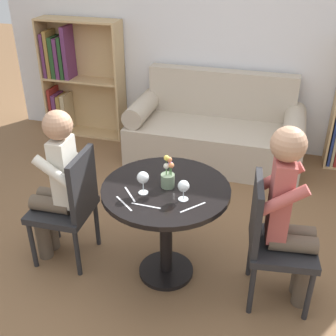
% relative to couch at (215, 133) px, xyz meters
% --- Properties ---
extents(ground_plane, '(16.00, 16.00, 0.00)m').
position_rel_couch_xyz_m(ground_plane, '(0.00, -1.86, -0.31)').
color(ground_plane, brown).
extents(back_wall, '(5.20, 0.05, 2.70)m').
position_rel_couch_xyz_m(back_wall, '(0.00, 0.42, 1.04)').
color(back_wall, silver).
rests_on(back_wall, ground_plane).
extents(round_table, '(0.86, 0.86, 0.74)m').
position_rel_couch_xyz_m(round_table, '(0.00, -1.86, 0.26)').
color(round_table, black).
rests_on(round_table, ground_plane).
extents(couch, '(1.82, 0.80, 0.92)m').
position_rel_couch_xyz_m(couch, '(0.00, 0.00, 0.00)').
color(couch, '#B7A893').
rests_on(couch, ground_plane).
extents(bookshelf_left, '(0.96, 0.28, 1.37)m').
position_rel_couch_xyz_m(bookshelf_left, '(-1.78, 0.27, 0.37)').
color(bookshelf_left, tan).
rests_on(bookshelf_left, ground_plane).
extents(chair_left, '(0.43, 0.43, 0.90)m').
position_rel_couch_xyz_m(chair_left, '(-0.71, -1.89, 0.18)').
color(chair_left, '#232326').
rests_on(chair_left, ground_plane).
extents(chair_right, '(0.47, 0.47, 0.90)m').
position_rel_couch_xyz_m(chair_right, '(0.71, -1.88, 0.18)').
color(chair_right, '#232326').
rests_on(chair_right, ground_plane).
extents(person_left, '(0.43, 0.35, 1.21)m').
position_rel_couch_xyz_m(person_left, '(-0.80, -1.89, 0.33)').
color(person_left, brown).
rests_on(person_left, ground_plane).
extents(person_right, '(0.44, 0.37, 1.26)m').
position_rel_couch_xyz_m(person_right, '(0.80, -1.86, 0.37)').
color(person_right, brown).
rests_on(person_right, ground_plane).
extents(wine_glass_left, '(0.08, 0.08, 0.15)m').
position_rel_couch_xyz_m(wine_glass_left, '(-0.12, -1.97, 0.54)').
color(wine_glass_left, white).
rests_on(wine_glass_left, round_table).
extents(wine_glass_right, '(0.07, 0.07, 0.14)m').
position_rel_couch_xyz_m(wine_glass_right, '(0.14, -1.97, 0.52)').
color(wine_glass_right, white).
rests_on(wine_glass_right, round_table).
extents(flower_vase, '(0.09, 0.09, 0.23)m').
position_rel_couch_xyz_m(flower_vase, '(0.01, -1.85, 0.51)').
color(flower_vase, gray).
rests_on(flower_vase, round_table).
extents(knife_left_setting, '(0.15, 0.13, 0.00)m').
position_rel_couch_xyz_m(knife_left_setting, '(-0.20, -2.12, 0.43)').
color(knife_left_setting, silver).
rests_on(knife_left_setting, round_table).
extents(fork_left_setting, '(0.13, 0.15, 0.00)m').
position_rel_couch_xyz_m(fork_left_setting, '(-0.20, -2.01, 0.43)').
color(fork_left_setting, silver).
rests_on(fork_left_setting, round_table).
extents(knife_right_setting, '(0.19, 0.02, 0.00)m').
position_rel_couch_xyz_m(knife_right_setting, '(-0.06, -2.10, 0.43)').
color(knife_right_setting, silver).
rests_on(knife_right_setting, round_table).
extents(fork_right_setting, '(0.13, 0.15, 0.00)m').
position_rel_couch_xyz_m(fork_right_setting, '(0.22, -2.04, 0.43)').
color(fork_right_setting, silver).
rests_on(fork_right_setting, round_table).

